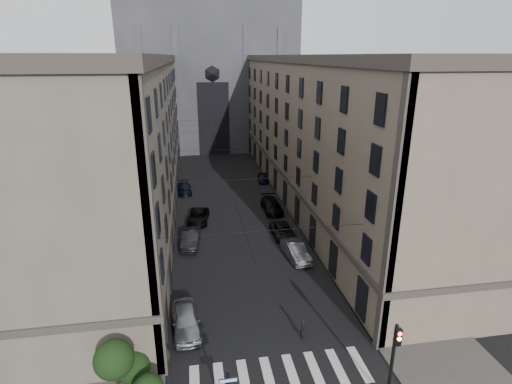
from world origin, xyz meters
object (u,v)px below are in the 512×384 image
pedestrian (303,329)px  car_left_midnear (191,239)px  traffic_light_right (394,355)px  car_right_midnear (283,231)px  car_right_near (296,251)px  gothic_tower (209,60)px  car_left_far (184,188)px  car_right_midfar (272,205)px  car_left_midfar (198,217)px  car_right_far (263,178)px  car_left_near (186,320)px

pedestrian → car_left_midnear: bearing=30.7°
traffic_light_right → car_right_midnear: size_ratio=1.10×
car_right_near → pedestrian: car_right_near is taller
gothic_tower → pedestrian: 69.13m
car_left_midnear → pedestrian: (7.52, -15.82, -0.03)m
car_left_far → traffic_light_right: bearing=-78.0°
gothic_tower → car_left_far: 38.42m
car_right_midfar → car_right_midnear: bearing=-92.9°
gothic_tower → car_right_midfar: gothic_tower is taller
gothic_tower → car_left_midfar: (-4.28, -45.00, -17.10)m
car_right_midnear → car_right_far: 20.27m
gothic_tower → car_right_midfar: 46.47m
car_right_midnear → car_right_far: car_right_far is taller
gothic_tower → pedestrian: size_ratio=37.54×
car_right_near → pedestrian: bearing=-108.2°
car_left_near → car_left_far: 30.86m
car_left_midfar → car_left_far: 11.24m
car_left_near → car_right_midfar: (10.72, 21.78, -0.04)m
traffic_light_right → car_left_midfar: 29.84m
car_right_far → car_right_midnear: bearing=-88.0°
traffic_light_right → car_left_near: bearing=143.7°
car_right_far → car_right_near: bearing=-86.9°
gothic_tower → car_left_far: bearing=-99.9°
car_left_near → car_left_far: car_left_near is taller
car_right_midfar → pedestrian: car_right_midfar is taller
car_left_midnear → car_right_near: bearing=-17.8°
traffic_light_right → car_right_midfar: bearing=91.1°
pedestrian → car_left_far: bearing=19.2°
car_left_midfar → car_right_near: size_ratio=1.05×
traffic_light_right → car_right_midfar: (-0.60, 30.08, -2.50)m
gothic_tower → traffic_light_right: size_ratio=11.15×
car_left_midnear → car_right_far: (11.42, 20.75, -0.14)m
gothic_tower → car_right_midnear: gothic_tower is taller
car_left_far → car_right_midnear: 19.81m
car_right_midnear → car_left_midnear: bearing=-178.6°
car_left_midnear → car_left_far: bearing=98.7°
gothic_tower → car_right_far: size_ratio=15.01×
car_left_far → car_right_near: bearing=-68.1°
car_left_midfar → pedestrian: pedestrian is taller
car_left_midfar → car_right_near: 13.97m
car_left_near → pedestrian: (8.02, -2.22, -0.05)m
car_left_midfar → car_right_midfar: bearing=20.3°
car_right_midnear → car_right_far: size_ratio=1.22×
traffic_light_right → pedestrian: bearing=118.5°
traffic_light_right → pedestrian: 7.36m
gothic_tower → car_right_far: gothic_tower is taller
car_right_midfar → car_left_near: bearing=-116.7°
car_left_near → traffic_light_right: bearing=-40.9°
car_right_midnear → car_right_midfar: (0.32, 7.64, 0.13)m
traffic_light_right → car_right_midnear: (-0.92, 22.44, -2.63)m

